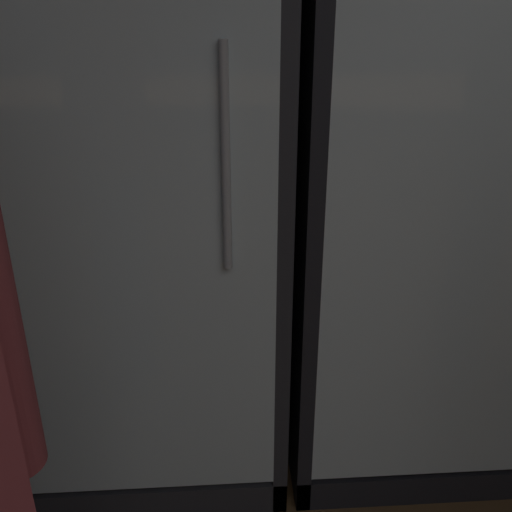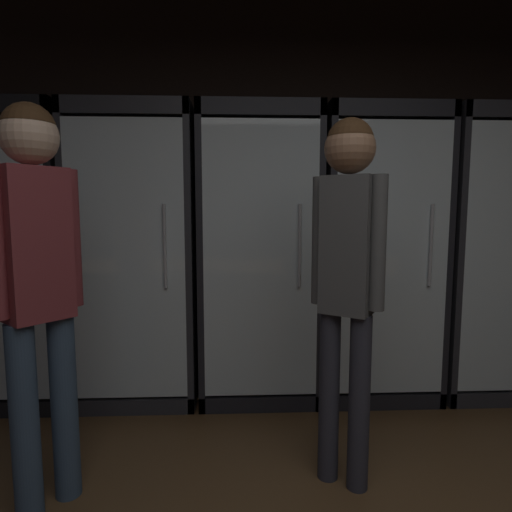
# 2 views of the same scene
# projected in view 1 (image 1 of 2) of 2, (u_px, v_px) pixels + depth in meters

# --- Properties ---
(cooler_left) EXTENTS (0.78, 0.61, 1.92)m
(cooler_left) POSITION_uv_depth(u_px,v_px,m) (139.00, 171.00, 1.65)
(cooler_left) COLOR #2B2B30
(cooler_left) RESTS_ON ground
(cooler_center) EXTENTS (0.78, 0.61, 1.92)m
(cooler_center) POSITION_uv_depth(u_px,v_px,m) (428.00, 164.00, 1.69)
(cooler_center) COLOR black
(cooler_center) RESTS_ON ground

